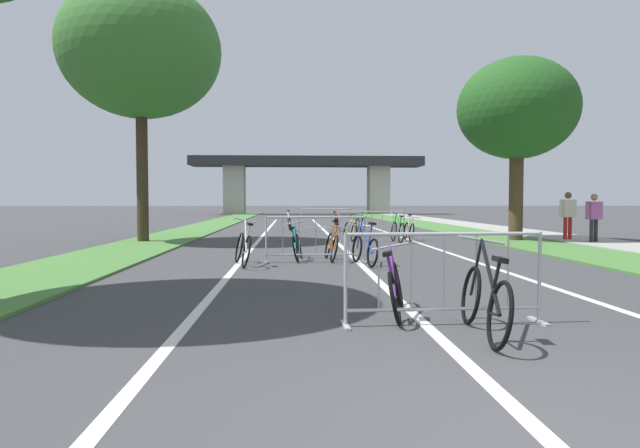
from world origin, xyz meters
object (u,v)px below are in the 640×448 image
(crowd_barrier_third, at_px, (372,226))
(bicycle_green_9, at_px, (398,231))
(crowd_barrier_second, at_px, (316,240))
(bicycle_orange_6, at_px, (332,245))
(bicycle_purple_4, at_px, (395,288))
(bicycle_blue_5, at_px, (365,249))
(bicycle_teal_1, at_px, (360,224))
(bicycle_silver_8, at_px, (243,248))
(bicycle_white_10, at_px, (289,223))
(tree_right_oak_near, at_px, (517,109))
(bicycle_white_0, at_px, (409,230))
(pedestrian_with_backpack, at_px, (568,211))
(bicycle_yellow_2, at_px, (350,230))
(crowd_barrier_nearest, at_px, (444,279))
(tree_left_oak_mid, at_px, (141,51))
(bicycle_teal_11, at_px, (297,245))
(crowd_barrier_fourth, at_px, (325,220))
(bicycle_red_7, at_px, (337,223))
(bicycle_black_3, at_px, (485,300))

(crowd_barrier_third, xyz_separation_m, bicycle_green_9, (0.82, -0.45, -0.13))
(crowd_barrier_second, bearing_deg, bicycle_orange_6, 44.59)
(bicycle_purple_4, relative_size, bicycle_blue_5, 0.98)
(bicycle_teal_1, distance_m, bicycle_silver_8, 13.30)
(bicycle_blue_5, height_order, bicycle_white_10, bicycle_white_10)
(bicycle_teal_1, xyz_separation_m, bicycle_green_9, (0.49, -6.27, 0.02))
(tree_right_oak_near, bearing_deg, bicycle_white_0, 170.73)
(pedestrian_with_backpack, bearing_deg, bicycle_yellow_2, 164.97)
(tree_right_oak_near, relative_size, bicycle_purple_4, 3.84)
(crowd_barrier_third, xyz_separation_m, bicycle_yellow_2, (-0.70, 0.44, -0.15))
(bicycle_purple_4, bearing_deg, bicycle_green_9, 91.70)
(bicycle_teal_1, relative_size, bicycle_green_9, 0.98)
(tree_right_oak_near, xyz_separation_m, crowd_barrier_nearest, (-6.02, -12.45, -4.02))
(tree_left_oak_mid, distance_m, pedestrian_with_backpack, 15.45)
(bicycle_blue_5, bearing_deg, bicycle_white_0, 59.68)
(bicycle_blue_5, distance_m, bicycle_teal_11, 1.81)
(bicycle_green_9, distance_m, bicycle_white_10, 8.15)
(crowd_barrier_fourth, xyz_separation_m, bicycle_red_7, (0.58, 0.43, -0.15))
(bicycle_yellow_2, xyz_separation_m, pedestrian_with_backpack, (7.43, -0.83, 0.67))
(bicycle_teal_1, bearing_deg, tree_right_oak_near, -58.42)
(bicycle_blue_5, distance_m, bicycle_red_7, 13.56)
(crowd_barrier_nearest, relative_size, bicycle_yellow_2, 1.38)
(bicycle_yellow_2, bearing_deg, bicycle_teal_11, 64.22)
(crowd_barrier_fourth, bearing_deg, crowd_barrier_third, -79.11)
(bicycle_silver_8, bearing_deg, pedestrian_with_backpack, 18.00)
(tree_left_oak_mid, bearing_deg, crowd_barrier_second, -48.30)
(crowd_barrier_nearest, height_order, bicycle_silver_8, crowd_barrier_nearest)
(tree_right_oak_near, bearing_deg, crowd_barrier_third, 178.25)
(bicycle_purple_4, bearing_deg, bicycle_black_3, -42.13)
(bicycle_black_3, bearing_deg, tree_left_oak_mid, 122.90)
(bicycle_teal_1, height_order, bicycle_teal_11, bicycle_teal_1)
(bicycle_white_0, xyz_separation_m, pedestrian_with_backpack, (5.34, -0.83, 0.68))
(bicycle_teal_11, height_order, pedestrian_with_backpack, pedestrian_with_backpack)
(bicycle_yellow_2, distance_m, bicycle_silver_8, 7.90)
(bicycle_white_0, bearing_deg, crowd_barrier_second, 62.28)
(bicycle_silver_8, distance_m, bicycle_green_9, 7.87)
(bicycle_white_10, bearing_deg, bicycle_orange_6, -89.54)
(bicycle_white_0, height_order, bicycle_teal_1, bicycle_white_0)
(tree_left_oak_mid, bearing_deg, bicycle_yellow_2, 4.07)
(pedestrian_with_backpack, bearing_deg, bicycle_silver_8, -157.25)
(pedestrian_with_backpack, bearing_deg, bicycle_white_10, 134.44)
(bicycle_silver_8, relative_size, bicycle_white_10, 1.06)
(crowd_barrier_nearest, bearing_deg, bicycle_black_3, -63.15)
(tree_left_oak_mid, height_order, tree_right_oak_near, tree_left_oak_mid)
(bicycle_purple_4, bearing_deg, bicycle_orange_6, 105.95)
(bicycle_white_0, xyz_separation_m, bicycle_black_3, (-2.14, -13.58, 0.02))
(bicycle_purple_4, relative_size, bicycle_teal_11, 1.02)
(crowd_barrier_third, distance_m, crowd_barrier_fourth, 6.42)
(bicycle_orange_6, bearing_deg, crowd_barrier_fourth, -96.84)
(bicycle_white_10, relative_size, pedestrian_with_backpack, 0.97)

